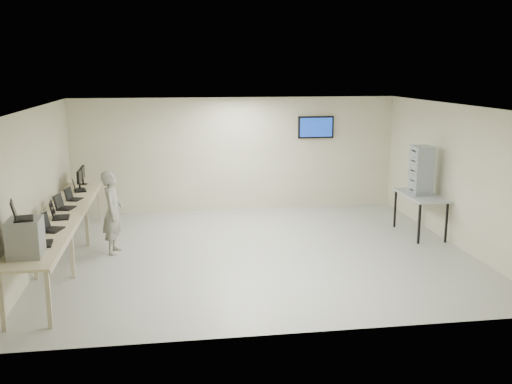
{
  "coord_description": "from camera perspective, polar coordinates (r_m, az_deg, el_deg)",
  "views": [
    {
      "loc": [
        -1.6,
        -10.41,
        3.47
      ],
      "look_at": [
        0.0,
        0.2,
        1.15
      ],
      "focal_mm": 40.0,
      "sensor_mm": 36.0,
      "label": 1
    }
  ],
  "objects": [
    {
      "name": "side_table",
      "position": [
        12.54,
        16.14,
        -0.56
      ],
      "size": [
        0.68,
        1.46,
        0.88
      ],
      "color": "#94979B",
      "rests_on": "ground"
    },
    {
      "name": "laptop_3",
      "position": [
        11.28,
        -18.75,
        -1.25
      ],
      "size": [
        0.38,
        0.41,
        0.28
      ],
      "rotation": [
        0.0,
        0.0,
        -0.24
      ],
      "color": "black",
      "rests_on": "workbench"
    },
    {
      "name": "room",
      "position": [
        10.79,
        0.29,
        1.2
      ],
      "size": [
        8.01,
        7.01,
        2.81
      ],
      "color": "#B2B2B0",
      "rests_on": "ground"
    },
    {
      "name": "laptop_2",
      "position": [
        10.61,
        -19.25,
        -2.09
      ],
      "size": [
        0.35,
        0.41,
        0.3
      ],
      "rotation": [
        0.0,
        0.0,
        0.1
      ],
      "color": "black",
      "rests_on": "workbench"
    },
    {
      "name": "laptop_5",
      "position": [
        12.82,
        -17.44,
        0.38
      ],
      "size": [
        0.34,
        0.38,
        0.26
      ],
      "rotation": [
        0.0,
        0.0,
        0.21
      ],
      "color": "black",
      "rests_on": "workbench"
    },
    {
      "name": "monitor_far",
      "position": [
        13.51,
        -16.95,
        1.79
      ],
      "size": [
        0.19,
        0.42,
        0.42
      ],
      "color": "black",
      "rests_on": "workbench"
    },
    {
      "name": "soldier",
      "position": [
        11.19,
        -14.13,
        -1.96
      ],
      "size": [
        0.44,
        0.62,
        1.61
      ],
      "primitive_type": "imported",
      "rotation": [
        0.0,
        0.0,
        1.47
      ],
      "color": "slate",
      "rests_on": "ground"
    },
    {
      "name": "monitor_near",
      "position": [
        13.03,
        -17.26,
        1.38
      ],
      "size": [
        0.19,
        0.42,
        0.41
      ],
      "color": "black",
      "rests_on": "workbench"
    },
    {
      "name": "laptop_4",
      "position": [
        11.99,
        -17.92,
        -0.46
      ],
      "size": [
        0.34,
        0.37,
        0.25
      ],
      "rotation": [
        0.0,
        0.0,
        -0.27
      ],
      "color": "black",
      "rests_on": "workbench"
    },
    {
      "name": "workbench",
      "position": [
        10.92,
        -18.8,
        -2.47
      ],
      "size": [
        0.76,
        6.0,
        0.9
      ],
      "color": "beige",
      "rests_on": "ground"
    },
    {
      "name": "equipment_box",
      "position": [
        8.61,
        -22.07,
        -4.25
      ],
      "size": [
        0.46,
        0.53,
        0.53
      ],
      "primitive_type": "cube",
      "rotation": [
        0.0,
        0.0,
        0.03
      ],
      "color": "gray",
      "rests_on": "workbench"
    },
    {
      "name": "laptop_on_box",
      "position": [
        8.54,
        -22.6,
        -2.09
      ],
      "size": [
        0.35,
        0.39,
        0.27
      ],
      "rotation": [
        0.0,
        0.0,
        0.21
      ],
      "color": "black",
      "rests_on": "equipment_box"
    },
    {
      "name": "storage_bins",
      "position": [
        12.42,
        16.22,
        2.09
      ],
      "size": [
        0.39,
        0.43,
        1.03
      ],
      "color": "#8C98A1",
      "rests_on": "side_table"
    },
    {
      "name": "laptop_1",
      "position": [
        9.85,
        -20.03,
        -3.23
      ],
      "size": [
        0.4,
        0.43,
        0.29
      ],
      "rotation": [
        0.0,
        0.0,
        -0.27
      ],
      "color": "black",
      "rests_on": "workbench"
    },
    {
      "name": "laptop_0",
      "position": [
        9.13,
        -21.0,
        -4.48
      ],
      "size": [
        0.36,
        0.42,
        0.31
      ],
      "rotation": [
        0.0,
        0.0,
        0.11
      ],
      "color": "black",
      "rests_on": "workbench"
    }
  ]
}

